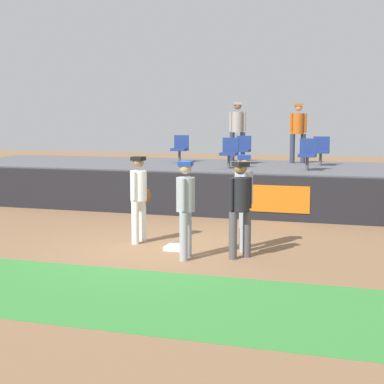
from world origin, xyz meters
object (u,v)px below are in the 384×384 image
object	(u,v)px
player_runner_visitor	(244,195)
seat_front_center	(230,151)
first_base	(176,248)
player_fielder_home	(139,193)
player_coach_visitor	(186,203)
seat_back_right	(321,149)
spectator_hooded	(298,129)
seat_front_right	(308,153)
spectator_capped	(238,127)
seat_back_center	(243,148)
seat_back_left	(180,147)
player_umpire	(240,203)

from	to	relation	value
player_runner_visitor	seat_front_center	distance (m)	5.22
first_base	seat_front_center	xyz separation A→B (m)	(-0.30, 5.34, 1.57)
player_fielder_home	seat_front_center	xyz separation A→B (m)	(0.64, 4.92, 0.60)
player_coach_visitor	seat_back_right	world-z (taller)	seat_back_right
player_runner_visitor	spectator_hooded	size ratio (longest dim) A/B	1.01
player_fielder_home	spectator_hooded	size ratio (longest dim) A/B	0.97
seat_front_center	seat_back_right	size ratio (longest dim) A/B	1.00
first_base	seat_front_right	distance (m)	5.85
player_fielder_home	spectator_hooded	bearing A→B (deg)	169.84
player_coach_visitor	seat_front_center	xyz separation A→B (m)	(-0.70, 6.00, 0.59)
player_fielder_home	spectator_capped	world-z (taller)	spectator_capped
seat_back_center	seat_back_left	distance (m)	2.01
player_umpire	spectator_hooded	world-z (taller)	spectator_hooded
seat_front_center	seat_back_left	xyz separation A→B (m)	(-2.05, 1.80, 0.00)
player_runner_visitor	seat_front_center	world-z (taller)	seat_front_center
player_fielder_home	player_umpire	bearing A→B (deg)	78.33
player_fielder_home	player_umpire	distance (m)	2.37
seat_front_right	seat_front_center	size ratio (longest dim) A/B	1.00
spectator_hooded	player_runner_visitor	bearing A→B (deg)	79.38
seat_front_center	seat_back_right	world-z (taller)	same
player_fielder_home	player_umpire	world-z (taller)	player_fielder_home
player_fielder_home	player_runner_visitor	world-z (taller)	player_runner_visitor
first_base	player_fielder_home	size ratio (longest dim) A/B	0.23
player_coach_visitor	seat_front_center	size ratio (longest dim) A/B	2.09
player_umpire	spectator_capped	xyz separation A→B (m)	(-2.07, 8.47, 1.22)
player_coach_visitor	seat_front_right	world-z (taller)	seat_front_right
player_runner_visitor	seat_back_right	bearing A→B (deg)	157.96
player_umpire	seat_back_left	bearing A→B (deg)	-113.05
spectator_capped	seat_back_right	bearing A→B (deg)	145.97
player_fielder_home	seat_back_left	xyz separation A→B (m)	(-1.41, 6.72, 0.60)
first_base	seat_back_left	world-z (taller)	seat_back_left
seat_front_right	player_runner_visitor	bearing A→B (deg)	-96.87
player_runner_visitor	seat_back_right	xyz separation A→B (m)	(0.77, 6.76, 0.55)
first_base	seat_back_center	distance (m)	7.31
seat_back_left	spectator_hooded	size ratio (longest dim) A/B	0.46
first_base	seat_back_left	bearing A→B (deg)	108.17
seat_front_right	seat_back_left	distance (m)	4.54
seat_back_right	seat_back_left	bearing A→B (deg)	-180.00
player_umpire	seat_front_right	bearing A→B (deg)	-144.36
seat_back_center	spectator_capped	size ratio (longest dim) A/B	0.45
seat_back_right	player_coach_visitor	bearing A→B (deg)	-101.51
first_base	player_fielder_home	world-z (taller)	player_fielder_home
spectator_hooded	seat_front_center	bearing A→B (deg)	47.84
player_coach_visitor	seat_back_right	xyz separation A→B (m)	(1.59, 7.80, 0.59)
seat_back_center	spectator_hooded	bearing A→B (deg)	23.69
player_fielder_home	spectator_hooded	xyz separation A→B (m)	(2.16, 7.40, 1.18)
player_coach_visitor	first_base	bearing A→B (deg)	-153.21
player_fielder_home	seat_front_center	world-z (taller)	seat_front_center
seat_back_left	spectator_hooded	xyz separation A→B (m)	(3.57, 0.68, 0.58)
player_umpire	seat_back_center	distance (m)	7.65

